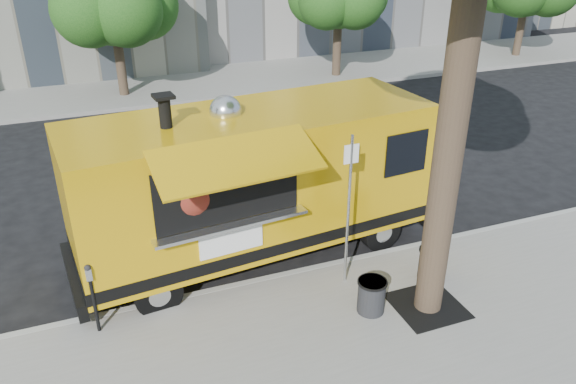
# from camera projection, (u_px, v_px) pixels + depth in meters

# --- Properties ---
(ground) EXTENTS (120.00, 120.00, 0.00)m
(ground) POSITION_uv_depth(u_px,v_px,m) (245.00, 261.00, 11.73)
(ground) COLOR black
(ground) RESTS_ON ground
(curb) EXTENTS (60.00, 0.14, 0.16)m
(curb) POSITION_uv_depth(u_px,v_px,m) (259.00, 283.00, 10.92)
(curb) COLOR #999993
(curb) RESTS_ON ground
(far_sidewalk) EXTENTS (60.00, 5.00, 0.15)m
(far_sidewalk) POSITION_uv_depth(u_px,v_px,m) (148.00, 88.00, 22.96)
(far_sidewalk) COLOR gray
(far_sidewalk) RESTS_ON ground
(tree_well) EXTENTS (1.20, 1.20, 0.02)m
(tree_well) POSITION_uv_depth(u_px,v_px,m) (427.00, 306.00, 10.16)
(tree_well) COLOR black
(tree_well) RESTS_ON sidewalk
(sign_post) EXTENTS (0.28, 0.06, 3.00)m
(sign_post) POSITION_uv_depth(u_px,v_px,m) (349.00, 203.00, 10.11)
(sign_post) COLOR silver
(sign_post) RESTS_ON sidewalk
(parking_meter) EXTENTS (0.11, 0.11, 1.33)m
(parking_meter) POSITION_uv_depth(u_px,v_px,m) (92.00, 290.00, 9.20)
(parking_meter) COLOR black
(parking_meter) RESTS_ON sidewalk
(food_truck) EXTENTS (7.65, 4.02, 3.70)m
(food_truck) POSITION_uv_depth(u_px,v_px,m) (253.00, 181.00, 11.18)
(food_truck) COLOR #D29D0A
(food_truck) RESTS_ON ground
(trash_bin_left) EXTENTS (0.53, 0.53, 0.64)m
(trash_bin_left) POSITION_uv_depth(u_px,v_px,m) (371.00, 295.00, 9.89)
(trash_bin_left) COLOR black
(trash_bin_left) RESTS_ON sidewalk
(trash_bin_right) EXTENTS (0.53, 0.53, 0.64)m
(trash_bin_right) POSITION_uv_depth(u_px,v_px,m) (432.00, 263.00, 10.80)
(trash_bin_right) COLOR black
(trash_bin_right) RESTS_ON sidewalk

